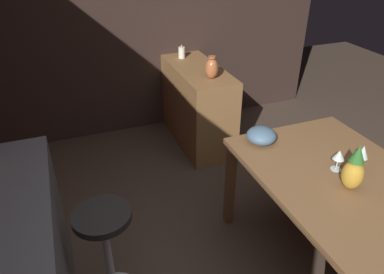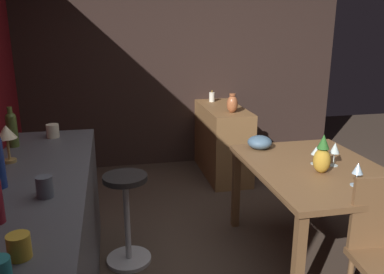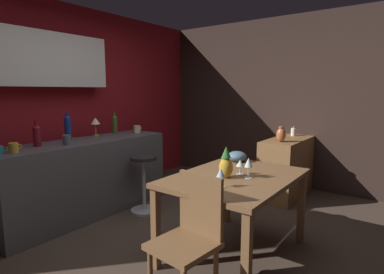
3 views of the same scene
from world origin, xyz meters
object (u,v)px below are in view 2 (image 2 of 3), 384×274
object	(u,v)px
wine_bottle_olive	(12,128)
pillar_candle_tall	(212,97)
fruit_bowl	(260,142)
pineapple_centerpiece	(322,156)
wine_glass_left	(316,151)
cup_mustard	(19,246)
sideboard_cabinet	(222,140)
wine_glass_right	(335,149)
wine_glass_center	(358,169)
counter_lamp	(6,135)
cup_cream	(53,131)
dining_table	(316,178)
cup_slate	(45,187)
bar_stool	(127,217)
vase_copper	(232,104)

from	to	relation	value
wine_bottle_olive	pillar_candle_tall	size ratio (longest dim) A/B	2.05
fruit_bowl	pineapple_centerpiece	bearing A→B (deg)	-160.18
wine_glass_left	cup_mustard	distance (m)	2.13
sideboard_cabinet	wine_glass_left	size ratio (longest dim) A/B	8.23
wine_glass_right	wine_glass_center	world-z (taller)	wine_glass_right
wine_glass_left	counter_lamp	distance (m)	2.11
cup_cream	wine_glass_center	bearing A→B (deg)	-116.73
wine_glass_right	cup_cream	xyz separation A→B (m)	(0.62, 2.02, 0.08)
wine_bottle_olive	dining_table	bearing A→B (deg)	-101.46
wine_glass_left	pillar_candle_tall	distance (m)	2.13
pineapple_centerpiece	wine_glass_center	bearing A→B (deg)	-158.09
wine_glass_right	dining_table	bearing A→B (deg)	89.81
cup_slate	bar_stool	bearing A→B (deg)	-29.70
cup_cream	counter_lamp	distance (m)	0.59
cup_slate	cup_mustard	bearing A→B (deg)	178.51
wine_glass_left	cup_cream	world-z (taller)	cup_cream
dining_table	cup_cream	distance (m)	2.01
wine_glass_left	pineapple_centerpiece	distance (m)	0.18
bar_stool	vase_copper	bearing A→B (deg)	-42.71
wine_glass_left	dining_table	bearing A→B (deg)	168.12
wine_glass_center	pillar_candle_tall	size ratio (longest dim) A/B	1.10
bar_stool	counter_lamp	xyz separation A→B (m)	(-0.14, 0.71, 0.71)
bar_stool	fruit_bowl	size ratio (longest dim) A/B	3.46
fruit_bowl	counter_lamp	bearing A→B (deg)	102.74
wine_glass_right	counter_lamp	distance (m)	2.22
wine_glass_center	pillar_candle_tall	bearing A→B (deg)	6.52
bar_stool	pillar_candle_tall	world-z (taller)	pillar_candle_tall
wine_bottle_olive	pineapple_centerpiece	bearing A→B (deg)	-104.42
dining_table	bar_stool	bearing A→B (deg)	80.71
dining_table	cup_slate	xyz separation A→B (m)	(-0.51, 1.79, 0.30)
pineapple_centerpiece	counter_lamp	size ratio (longest dim) A/B	1.14
bar_stool	cup_cream	size ratio (longest dim) A/B	5.41
fruit_bowl	pillar_candle_tall	size ratio (longest dim) A/B	1.44
dining_table	wine_glass_left	bearing A→B (deg)	-11.88
bar_stool	cup_slate	world-z (taller)	cup_slate
cup_cream	cup_mustard	world-z (taller)	cup_cream
sideboard_cabinet	pillar_candle_tall	xyz separation A→B (m)	(0.32, 0.04, 0.47)
wine_glass_left	cup_slate	xyz separation A→B (m)	(-0.57, 1.80, 0.12)
bar_stool	counter_lamp	bearing A→B (deg)	101.28
wine_glass_right	cup_cream	size ratio (longest dim) A/B	1.37
dining_table	counter_lamp	distance (m)	2.13
dining_table	fruit_bowl	distance (m)	0.58
bar_stool	fruit_bowl	xyz separation A→B (m)	(0.27, -1.12, 0.42)
wine_glass_center	cup_mustard	world-z (taller)	cup_mustard
bar_stool	cup_mustard	xyz separation A→B (m)	(-1.27, 0.43, 0.58)
wine_glass_left	fruit_bowl	bearing A→B (deg)	31.30
fruit_bowl	wine_bottle_olive	distance (m)	1.90
wine_glass_left	cup_cream	distance (m)	1.99
wine_glass_right	wine_bottle_olive	xyz separation A→B (m)	(0.43, 2.26, 0.17)
wine_glass_center	cup_slate	distance (m)	1.87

